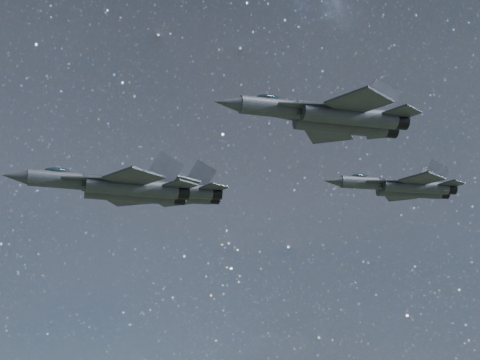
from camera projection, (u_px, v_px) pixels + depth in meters
name	position (u px, v px, depth m)	size (l,w,h in m)	color
jet_lead	(116.00, 187.00, 69.70)	(19.84, 13.93, 5.01)	#2E3139
jet_left	(162.00, 190.00, 84.99)	(20.28, 13.95, 5.09)	#2E3139
jet_right	(330.00, 116.00, 60.48)	(18.73, 13.08, 4.71)	#2E3139
jet_slot	(402.00, 187.00, 78.03)	(16.48, 11.33, 4.14)	#2E3139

